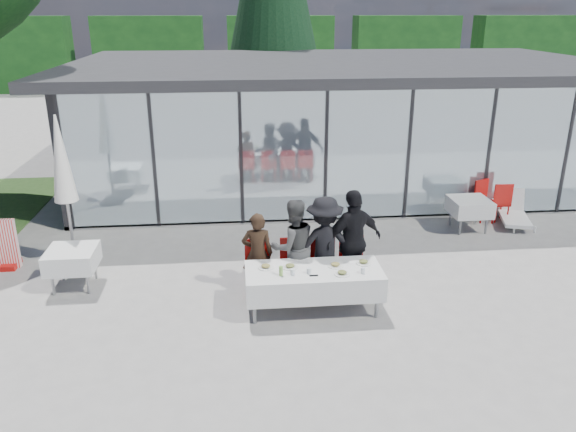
# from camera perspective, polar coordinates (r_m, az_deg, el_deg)

# --- Properties ---
(ground) EXTENTS (90.00, 90.00, 0.00)m
(ground) POSITION_cam_1_polar(r_m,az_deg,el_deg) (9.72, 1.42, -9.22)
(ground) COLOR gray
(ground) RESTS_ON ground
(pavilion) EXTENTS (14.80, 8.80, 3.44)m
(pavilion) POSITION_cam_1_polar(r_m,az_deg,el_deg) (17.04, 4.93, 11.31)
(pavilion) COLOR gray
(pavilion) RESTS_ON ground
(treeline) EXTENTS (62.50, 2.00, 4.40)m
(treeline) POSITION_cam_1_polar(r_m,az_deg,el_deg) (36.49, -7.34, 16.08)
(treeline) COLOR #113613
(treeline) RESTS_ON ground
(dining_table) EXTENTS (2.26, 0.96, 0.75)m
(dining_table) POSITION_cam_1_polar(r_m,az_deg,el_deg) (9.39, 2.62, -6.62)
(dining_table) COLOR silver
(dining_table) RESTS_ON ground
(diner_a) EXTENTS (0.57, 0.57, 1.52)m
(diner_a) POSITION_cam_1_polar(r_m,az_deg,el_deg) (9.85, -3.12, -3.86)
(diner_a) COLOR #312116
(diner_a) RESTS_ON ground
(diner_chair_a) EXTENTS (0.44, 0.44, 0.97)m
(diner_chair_a) POSITION_cam_1_polar(r_m,az_deg,el_deg) (9.99, -3.11, -4.91)
(diner_chair_a) COLOR #B40F0C
(diner_chair_a) RESTS_ON ground
(diner_b) EXTENTS (1.03, 1.03, 1.74)m
(diner_b) POSITION_cam_1_polar(r_m,az_deg,el_deg) (9.85, 0.53, -3.14)
(diner_b) COLOR #484848
(diner_b) RESTS_ON ground
(diner_chair_b) EXTENTS (0.44, 0.44, 0.97)m
(diner_chair_b) POSITION_cam_1_polar(r_m,az_deg,el_deg) (10.03, 0.49, -4.76)
(diner_chair_b) COLOR #B40F0C
(diner_chair_b) RESTS_ON ground
(diner_c) EXTENTS (1.22, 1.22, 1.77)m
(diner_c) POSITION_cam_1_polar(r_m,az_deg,el_deg) (9.91, 3.69, -2.93)
(diner_c) COLOR black
(diner_c) RESTS_ON ground
(diner_chair_c) EXTENTS (0.44, 0.44, 0.97)m
(diner_chair_c) POSITION_cam_1_polar(r_m,az_deg,el_deg) (10.10, 3.60, -4.63)
(diner_chair_c) COLOR #B40F0C
(diner_chair_c) RESTS_ON ground
(diner_d) EXTENTS (1.39, 1.39, 1.88)m
(diner_d) POSITION_cam_1_polar(r_m,az_deg,el_deg) (9.99, 6.65, -2.51)
(diner_d) COLOR black
(diner_d) RESTS_ON ground
(diner_chair_d) EXTENTS (0.44, 0.44, 0.97)m
(diner_chair_d) POSITION_cam_1_polar(r_m,az_deg,el_deg) (10.19, 6.51, -4.48)
(diner_chair_d) COLOR #B40F0C
(diner_chair_d) RESTS_ON ground
(plate_a) EXTENTS (0.26, 0.26, 0.07)m
(plate_a) POSITION_cam_1_polar(r_m,az_deg,el_deg) (9.34, -2.27, -5.16)
(plate_a) COLOR silver
(plate_a) RESTS_ON dining_table
(plate_b) EXTENTS (0.26, 0.26, 0.07)m
(plate_b) POSITION_cam_1_polar(r_m,az_deg,el_deg) (9.34, 0.21, -5.14)
(plate_b) COLOR silver
(plate_b) RESTS_ON dining_table
(plate_c) EXTENTS (0.26, 0.26, 0.07)m
(plate_c) POSITION_cam_1_polar(r_m,az_deg,el_deg) (9.42, 4.84, -4.98)
(plate_c) COLOR silver
(plate_c) RESTS_ON dining_table
(plate_d) EXTENTS (0.26, 0.26, 0.07)m
(plate_d) POSITION_cam_1_polar(r_m,az_deg,el_deg) (9.57, 7.69, -4.67)
(plate_d) COLOR silver
(plate_d) RESTS_ON dining_table
(plate_extra) EXTENTS (0.26, 0.26, 0.07)m
(plate_extra) POSITION_cam_1_polar(r_m,az_deg,el_deg) (9.15, 5.53, -5.79)
(plate_extra) COLOR silver
(plate_extra) RESTS_ON dining_table
(juice_bottle) EXTENTS (0.06, 0.06, 0.16)m
(juice_bottle) POSITION_cam_1_polar(r_m,az_deg,el_deg) (9.06, -0.72, -5.61)
(juice_bottle) COLOR #81B94D
(juice_bottle) RESTS_ON dining_table
(drinking_glasses) EXTENTS (1.21, 0.14, 0.10)m
(drinking_glasses) POSITION_cam_1_polar(r_m,az_deg,el_deg) (9.14, 3.42, -5.61)
(drinking_glasses) COLOR silver
(drinking_glasses) RESTS_ON dining_table
(folded_eyeglasses) EXTENTS (0.14, 0.03, 0.01)m
(folded_eyeglasses) POSITION_cam_1_polar(r_m,az_deg,el_deg) (9.08, 2.64, -6.06)
(folded_eyeglasses) COLOR black
(folded_eyeglasses) RESTS_ON dining_table
(spare_table_left) EXTENTS (0.86, 0.86, 0.74)m
(spare_table_left) POSITION_cam_1_polar(r_m,az_deg,el_deg) (10.86, -21.08, -4.09)
(spare_table_left) COLOR silver
(spare_table_left) RESTS_ON ground
(spare_table_right) EXTENTS (0.86, 0.86, 0.74)m
(spare_table_right) POSITION_cam_1_polar(r_m,az_deg,el_deg) (13.42, 17.96, 0.89)
(spare_table_right) COLOR silver
(spare_table_right) RESTS_ON ground
(spare_chair_a) EXTENTS (0.59, 0.59, 0.97)m
(spare_chair_a) POSITION_cam_1_polar(r_m,az_deg,el_deg) (14.21, 19.28, 1.72)
(spare_chair_a) COLOR #B40F0C
(spare_chair_a) RESTS_ON ground
(spare_chair_b) EXTENTS (0.45, 0.45, 0.97)m
(spare_chair_b) POSITION_cam_1_polar(r_m,az_deg,el_deg) (14.15, 20.76, 1.46)
(spare_chair_b) COLOR #B40F0C
(spare_chair_b) RESTS_ON ground
(market_umbrella) EXTENTS (0.50, 0.50, 3.00)m
(market_umbrella) POSITION_cam_1_polar(r_m,az_deg,el_deg) (11.28, -21.95, 4.42)
(market_umbrella) COLOR black
(market_umbrella) RESTS_ON ground
(lounger) EXTENTS (0.94, 1.44, 0.72)m
(lounger) POSITION_cam_1_polar(r_m,az_deg,el_deg) (14.35, 21.88, 0.39)
(lounger) COLOR silver
(lounger) RESTS_ON ground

